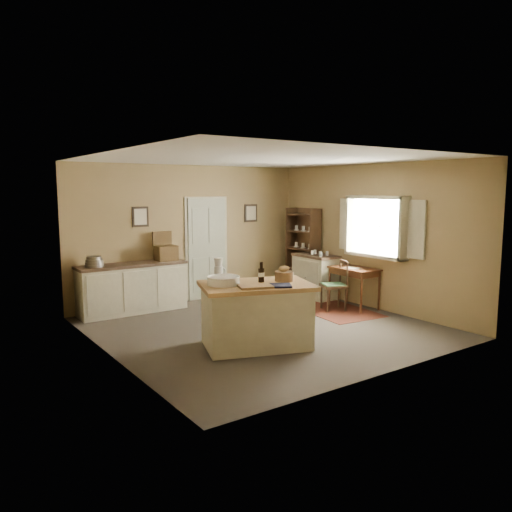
{
  "coord_description": "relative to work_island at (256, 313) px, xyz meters",
  "views": [
    {
      "loc": [
        -4.62,
        -6.37,
        2.23
      ],
      "look_at": [
        -0.0,
        0.22,
        1.15
      ],
      "focal_mm": 35.0,
      "sensor_mm": 36.0,
      "label": 1
    }
  ],
  "objects": [
    {
      "name": "ground",
      "position": [
        0.66,
        0.71,
        -0.48
      ],
      "size": [
        5.0,
        5.0,
        0.0
      ],
      "primitive_type": "plane",
      "color": "#4F463C",
      "rests_on": "ground"
    },
    {
      "name": "wall_back",
      "position": [
        0.66,
        3.21,
        0.87
      ],
      "size": [
        5.0,
        0.1,
        2.7
      ],
      "primitive_type": "cube",
      "color": "olive",
      "rests_on": "ground"
    },
    {
      "name": "wall_front",
      "position": [
        0.66,
        -1.79,
        0.87
      ],
      "size": [
        5.0,
        0.1,
        2.7
      ],
      "primitive_type": "cube",
      "color": "olive",
      "rests_on": "ground"
    },
    {
      "name": "wall_left",
      "position": [
        -1.84,
        0.71,
        0.87
      ],
      "size": [
        0.1,
        5.0,
        2.7
      ],
      "primitive_type": "cube",
      "color": "olive",
      "rests_on": "ground"
    },
    {
      "name": "wall_right",
      "position": [
        3.16,
        0.71,
        0.87
      ],
      "size": [
        0.1,
        5.0,
        2.7
      ],
      "primitive_type": "cube",
      "color": "olive",
      "rests_on": "ground"
    },
    {
      "name": "ceiling",
      "position": [
        0.66,
        0.71,
        2.22
      ],
      "size": [
        5.0,
        5.0,
        0.0
      ],
      "primitive_type": "plane",
      "color": "silver",
      "rests_on": "wall_back"
    },
    {
      "name": "door",
      "position": [
        1.01,
        3.18,
        0.57
      ],
      "size": [
        0.97,
        0.06,
        2.11
      ],
      "primitive_type": "cube",
      "color": "#A1A68E",
      "rests_on": "ground"
    },
    {
      "name": "framed_prints",
      "position": [
        0.86,
        3.19,
        1.24
      ],
      "size": [
        2.82,
        0.02,
        0.38
      ],
      "color": "black",
      "rests_on": "ground"
    },
    {
      "name": "window",
      "position": [
        3.08,
        0.51,
        1.07
      ],
      "size": [
        0.25,
        1.99,
        1.12
      ],
      "color": "beige",
      "rests_on": "ground"
    },
    {
      "name": "work_island",
      "position": [
        0.0,
        0.0,
        0.0
      ],
      "size": [
        1.79,
        1.46,
        1.2
      ],
      "rotation": [
        0.0,
        0.0,
        -0.34
      ],
      "color": "beige",
      "rests_on": "ground"
    },
    {
      "name": "sideboard",
      "position": [
        -0.69,
        2.91,
        -0.0
      ],
      "size": [
        1.96,
        0.56,
        1.18
      ],
      "color": "beige",
      "rests_on": "ground"
    },
    {
      "name": "rug",
      "position": [
        2.41,
        0.85,
        -0.48
      ],
      "size": [
        1.27,
        1.71,
        0.01
      ],
      "primitive_type": "cube",
      "rotation": [
        0.0,
        0.0,
        -0.11
      ],
      "color": "#541C10",
      "rests_on": "ground"
    },
    {
      "name": "writing_desk",
      "position": [
        2.86,
        0.85,
        0.19
      ],
      "size": [
        0.55,
        0.9,
        0.82
      ],
      "color": "#3C1D0F",
      "rests_on": "ground"
    },
    {
      "name": "desk_chair",
      "position": [
        2.41,
        0.93,
        -0.03
      ],
      "size": [
        0.56,
        0.56,
        0.91
      ],
      "primitive_type": null,
      "rotation": [
        0.0,
        0.0,
        -0.4
      ],
      "color": "#2F1E13",
      "rests_on": "ground"
    },
    {
      "name": "right_cabinet",
      "position": [
        2.86,
        1.93,
        -0.02
      ],
      "size": [
        0.53,
        0.96,
        0.99
      ],
      "color": "beige",
      "rests_on": "ground"
    },
    {
      "name": "shelving_unit",
      "position": [
        3.0,
        2.46,
        0.43
      ],
      "size": [
        0.31,
        0.82,
        1.83
      ],
      "color": "#2F1E13",
      "rests_on": "ground"
    }
  ]
}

